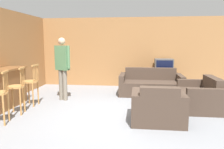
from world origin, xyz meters
The scene contains 13 objects.
ground_plane centered at (0.00, 0.00, 0.00)m, with size 24.00×24.00×0.00m, color gray.
wall_back centered at (0.00, 3.62, 1.30)m, with size 9.40×0.08×2.60m.
wall_left centered at (-3.27, 1.31, 1.30)m, with size 0.08×8.62×2.60m.
bar_chair_mid centered at (-2.34, -0.03, 0.57)m, with size 0.45×0.45×1.10m.
bar_chair_far centered at (-2.34, 0.67, 0.57)m, with size 0.40×0.40×1.10m.
couch_far centered at (0.88, 2.29, 0.30)m, with size 1.98×0.96×0.84m.
armchair_near centered at (0.88, -0.21, 0.30)m, with size 1.08×0.91×0.82m.
loveseat_right centered at (2.05, 0.93, 0.30)m, with size 0.88×1.38×0.81m.
coffee_table centered at (0.86, 0.96, 0.35)m, with size 0.63×0.90×0.41m.
tv_unit centered at (1.38, 3.22, 0.30)m, with size 1.01×0.52×0.61m.
tv centered at (1.38, 3.22, 0.85)m, with size 0.63×0.51×0.49m.
book_on_table centered at (0.81, 1.12, 0.42)m, with size 0.22×0.19×0.03m.
person_by_window centered at (-1.69, 1.32, 1.04)m, with size 0.50×0.29×1.80m.
Camera 1 is at (0.46, -4.70, 1.66)m, focal length 35.00 mm.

